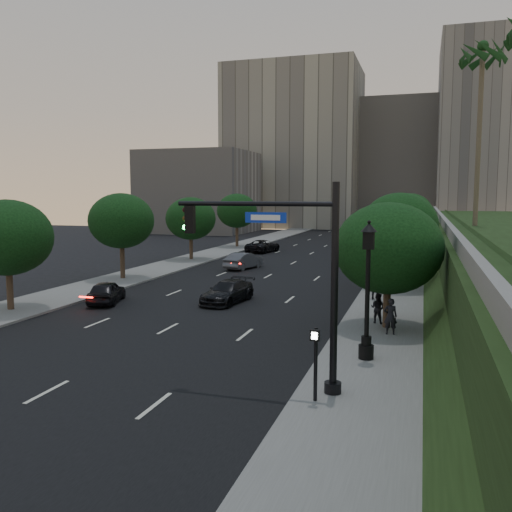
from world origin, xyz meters
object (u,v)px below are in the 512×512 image
(street_lamp, at_px, (367,297))
(sedan_mid_left, at_px, (244,261))
(sedan_far_left, at_px, (263,246))
(sedan_near_right, at_px, (228,292))
(pedestrian_b, at_px, (378,308))
(sedan_far_right, at_px, (363,257))
(pedestrian_a, at_px, (390,316))
(traffic_signal_mast, at_px, (301,285))
(pedestrian_c, at_px, (376,284))
(sedan_near_left, at_px, (106,292))

(street_lamp, bearing_deg, sedan_mid_left, 118.60)
(street_lamp, height_order, sedan_far_left, street_lamp)
(sedan_near_right, xyz_separation_m, pedestrian_b, (9.25, -3.26, 0.24))
(sedan_far_left, relative_size, pedestrian_b, 3.38)
(sedan_far_left, bearing_deg, pedestrian_b, 126.68)
(sedan_far_right, distance_m, pedestrian_a, 26.95)
(traffic_signal_mast, distance_m, sedan_near_right, 15.81)
(pedestrian_b, bearing_deg, sedan_far_right, -61.99)
(sedan_near_right, xyz_separation_m, sedan_far_right, (5.96, 21.28, 0.01))
(sedan_mid_left, height_order, sedan_far_right, sedan_mid_left)
(traffic_signal_mast, distance_m, sedan_far_right, 35.01)
(street_lamp, xyz_separation_m, sedan_near_right, (-9.31, 9.48, -1.96))
(pedestrian_b, relative_size, pedestrian_c, 0.81)
(sedan_far_right, distance_m, pedestrian_c, 18.50)
(sedan_near_left, distance_m, sedan_far_left, 30.83)
(street_lamp, xyz_separation_m, pedestrian_b, (-0.06, 6.22, -1.72))
(sedan_near_right, bearing_deg, pedestrian_b, -12.17)
(street_lamp, height_order, pedestrian_b, street_lamp)
(sedan_mid_left, distance_m, pedestrian_c, 17.09)
(sedan_near_right, relative_size, sedan_far_right, 1.16)
(traffic_signal_mast, distance_m, pedestrian_c, 16.77)
(sedan_near_left, xyz_separation_m, pedestrian_b, (16.28, -1.00, 0.22))
(sedan_far_right, bearing_deg, pedestrian_c, -75.58)
(sedan_near_left, bearing_deg, sedan_far_right, -136.56)
(sedan_near_left, height_order, pedestrian_c, pedestrian_c)
(street_lamp, bearing_deg, sedan_near_right, 134.48)
(street_lamp, distance_m, sedan_near_right, 13.43)
(street_lamp, relative_size, pedestrian_a, 3.31)
(sedan_near_left, relative_size, sedan_far_left, 0.79)
(sedan_mid_left, relative_size, pedestrian_c, 2.37)
(sedan_near_left, xyz_separation_m, pedestrian_a, (17.02, -3.10, 0.30))
(traffic_signal_mast, bearing_deg, sedan_mid_left, 112.01)
(sedan_far_left, distance_m, pedestrian_a, 37.57)
(street_lamp, height_order, pedestrian_c, street_lamp)
(street_lamp, bearing_deg, traffic_signal_mast, -113.26)
(traffic_signal_mast, height_order, pedestrian_b, traffic_signal_mast)
(street_lamp, relative_size, pedestrian_c, 2.97)
(traffic_signal_mast, relative_size, sedan_mid_left, 1.56)
(sedan_near_left, bearing_deg, sedan_near_right, -179.89)
(traffic_signal_mast, xyz_separation_m, sedan_far_left, (-13.72, 42.12, -2.95))
(street_lamp, distance_m, sedan_far_right, 31.00)
(pedestrian_b, distance_m, pedestrian_c, 6.28)
(pedestrian_a, bearing_deg, street_lamp, 72.68)
(pedestrian_c, bearing_deg, sedan_far_right, -85.60)
(street_lamp, distance_m, sedan_far_left, 41.11)
(sedan_mid_left, distance_m, sedan_near_right, 15.15)
(traffic_signal_mast, bearing_deg, sedan_near_left, 142.24)
(sedan_mid_left, xyz_separation_m, pedestrian_a, (13.84, -20.01, 0.26))
(traffic_signal_mast, distance_m, sedan_mid_left, 30.57)
(traffic_signal_mast, height_order, street_lamp, traffic_signal_mast)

